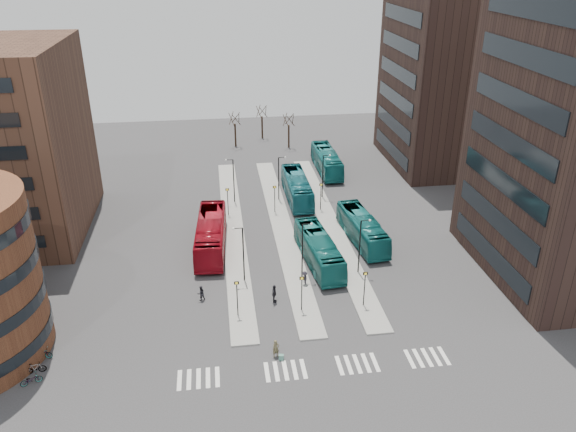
{
  "coord_description": "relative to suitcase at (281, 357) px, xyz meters",
  "views": [
    {
      "loc": [
        -5.62,
        -31.43,
        31.0
      ],
      "look_at": [
        1.75,
        22.51,
        5.0
      ],
      "focal_mm": 35.0,
      "sensor_mm": 36.0,
      "label": 1
    }
  ],
  "objects": [
    {
      "name": "island_left",
      "position": [
        -2.84,
        24.64,
        -0.17
      ],
      "size": [
        2.5,
        45.0,
        0.15
      ],
      "primitive_type": "cube",
      "color": "gray",
      "rests_on": "ground"
    },
    {
      "name": "red_bus",
      "position": [
        -5.48,
        20.26,
        1.55
      ],
      "size": [
        3.81,
        13.08,
        3.6
      ],
      "primitive_type": "imported",
      "rotation": [
        0.0,
        0.0,
        -0.06
      ],
      "color": "maroon",
      "rests_on": "ground"
    },
    {
      "name": "bicycle_near",
      "position": [
        -19.84,
        -0.2,
        0.19
      ],
      "size": [
        1.74,
        1.15,
        0.86
      ],
      "primitive_type": "imported",
      "rotation": [
        0.0,
        0.0,
        1.96
      ],
      "color": "gray",
      "rests_on": "ground"
    },
    {
      "name": "ground",
      "position": [
        1.16,
        -5.36,
        -0.25
      ],
      "size": [
        160.0,
        160.0,
        0.0
      ],
      "primitive_type": "plane",
      "color": "#2D2D30",
      "rests_on": "ground"
    },
    {
      "name": "sign_poles",
      "position": [
        2.76,
        17.64,
        2.16
      ],
      "size": [
        12.45,
        22.12,
        3.65
      ],
      "color": "black",
      "rests_on": "ground"
    },
    {
      "name": "bicycle_far",
      "position": [
        -19.84,
        2.92,
        0.25
      ],
      "size": [
        1.96,
        0.93,
        0.99
      ],
      "primitive_type": "imported",
      "rotation": [
        0.0,
        0.0,
        1.42
      ],
      "color": "gray",
      "rests_on": "ground"
    },
    {
      "name": "teal_bus_b",
      "position": [
        6.26,
        32.81,
        1.43
      ],
      "size": [
        2.89,
        12.04,
        3.35
      ],
      "primitive_type": "imported",
      "rotation": [
        0.0,
        0.0,
        0.01
      ],
      "color": "#15626C",
      "rests_on": "ground"
    },
    {
      "name": "bare_trees",
      "position": [
        3.83,
        57.31,
        2.48
      ],
      "size": [
        10.97,
        8.14,
        5.9
      ],
      "color": "black",
      "rests_on": "ground"
    },
    {
      "name": "island_mid",
      "position": [
        3.16,
        24.64,
        -0.17
      ],
      "size": [
        2.5,
        45.0,
        0.15
      ],
      "primitive_type": "cube",
      "color": "gray",
      "rests_on": "ground"
    },
    {
      "name": "bicycle_mid",
      "position": [
        -19.84,
        1.06,
        0.25
      ],
      "size": [
        1.73,
        0.78,
        1.0
      ],
      "primitive_type": "imported",
      "rotation": [
        0.0,
        0.0,
        1.76
      ],
      "color": "gray",
      "rests_on": "ground"
    },
    {
      "name": "traveller",
      "position": [
        -0.39,
        0.47,
        0.57
      ],
      "size": [
        0.68,
        0.54,
        1.64
      ],
      "primitive_type": "imported",
      "rotation": [
        0.0,
        0.0,
        0.28
      ],
      "color": "brown",
      "rests_on": "ground"
    },
    {
      "name": "suitcase",
      "position": [
        0.0,
        0.0,
        0.0
      ],
      "size": [
        0.45,
        0.39,
        0.49
      ],
      "primitive_type": "cube",
      "rotation": [
        0.0,
        0.0,
        -0.22
      ],
      "color": "navy",
      "rests_on": "ground"
    },
    {
      "name": "crosswalk_stripes",
      "position": [
        2.91,
        -1.36,
        -0.24
      ],
      "size": [
        22.35,
        2.4,
        0.01
      ],
      "color": "silver",
      "rests_on": "ground"
    },
    {
      "name": "commuter_a",
      "position": [
        -6.63,
        9.8,
        0.53
      ],
      "size": [
        0.92,
        0.83,
        1.56
      ],
      "primitive_type": "imported",
      "rotation": [
        0.0,
        0.0,
        3.52
      ],
      "color": "black",
      "rests_on": "ground"
    },
    {
      "name": "commuter_c",
      "position": [
        3.78,
        11.1,
        0.54
      ],
      "size": [
        0.64,
        1.05,
        1.57
      ],
      "primitive_type": "imported",
      "rotation": [
        0.0,
        0.0,
        4.77
      ],
      "color": "black",
      "rests_on": "ground"
    },
    {
      "name": "teal_bus_c",
      "position": [
        11.96,
        19.65,
        1.35
      ],
      "size": [
        3.78,
        11.68,
        3.2
      ],
      "primitive_type": "imported",
      "rotation": [
        0.0,
        0.0,
        0.1
      ],
      "color": "#136161",
      "rests_on": "ground"
    },
    {
      "name": "teal_bus_d",
      "position": [
        12.36,
        42.69,
        1.43
      ],
      "size": [
        2.87,
        12.05,
        3.35
      ],
      "primitive_type": "imported",
      "rotation": [
        0.0,
        0.0,
        0.0
      ],
      "color": "#166C6E",
      "rests_on": "ground"
    },
    {
      "name": "commuter_b",
      "position": [
        0.38,
        8.5,
        0.69
      ],
      "size": [
        0.72,
        1.18,
        1.88
      ],
      "primitive_type": "imported",
      "rotation": [
        0.0,
        0.0,
        1.31
      ],
      "color": "black",
      "rests_on": "ground"
    },
    {
      "name": "teal_bus_a",
      "position": [
        6.0,
        15.31,
        1.37
      ],
      "size": [
        3.85,
        11.83,
        3.24
      ],
      "primitive_type": "imported",
      "rotation": [
        0.0,
        0.0,
        0.1
      ],
      "color": "#125E5C",
      "rests_on": "ground"
    },
    {
      "name": "island_right",
      "position": [
        9.16,
        24.64,
        -0.17
      ],
      "size": [
        2.5,
        45.0,
        0.15
      ],
      "primitive_type": "cube",
      "color": "gray",
      "rests_on": "ground"
    },
    {
      "name": "tower_far",
      "position": [
        33.14,
        44.64,
        14.75
      ],
      "size": [
        20.12,
        20.0,
        30.0
      ],
      "color": "#2F1F1A",
      "rests_on": "ground"
    },
    {
      "name": "lamp_posts",
      "position": [
        3.8,
        22.64,
        3.33
      ],
      "size": [
        14.04,
        20.24,
        6.12
      ],
      "color": "black",
      "rests_on": "ground"
    }
  ]
}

